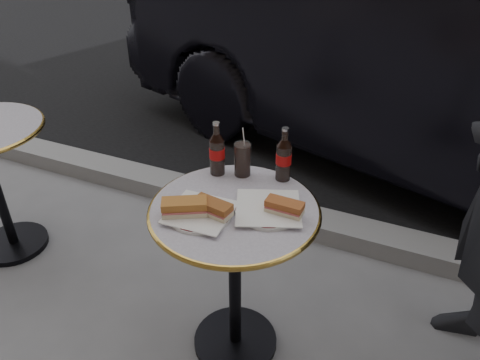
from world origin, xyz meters
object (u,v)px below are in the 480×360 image
at_px(cola_bottle_right, 284,154).
at_px(bistro_table, 235,282).
at_px(cola_glass, 242,159).
at_px(plate_left, 200,214).
at_px(parked_car, 451,56).
at_px(cola_bottle_left, 217,148).
at_px(plate_right, 268,210).

bearing_deg(cola_bottle_right, bistro_table, -110.06).
bearing_deg(cola_glass, plate_left, -94.64).
distance_m(cola_bottle_right, parked_car, 1.86).
relative_size(bistro_table, cola_glass, 5.34).
bearing_deg(cola_glass, cola_bottle_left, -162.22).
xyz_separation_m(plate_right, cola_bottle_right, (-0.03, 0.22, 0.10)).
distance_m(bistro_table, cola_bottle_left, 0.54).
height_order(cola_bottle_right, parked_car, parked_car).
bearing_deg(cola_bottle_left, plate_left, -75.98).
relative_size(bistro_table, plate_right, 3.09).
relative_size(plate_right, cola_bottle_left, 1.07).
height_order(plate_left, parked_car, parked_car).
relative_size(plate_right, cola_bottle_right, 1.08).
bearing_deg(bistro_table, cola_glass, 106.34).
xyz_separation_m(plate_right, parked_car, (0.49, 2.01, 0.03)).
xyz_separation_m(plate_left, cola_glass, (0.03, 0.31, 0.06)).
bearing_deg(parked_car, plate_left, 178.44).
distance_m(plate_left, cola_bottle_left, 0.31).
relative_size(plate_left, parked_car, 0.05).
bearing_deg(cola_bottle_right, plate_left, -117.91).
distance_m(plate_right, parked_car, 2.07).
relative_size(plate_left, cola_bottle_right, 1.02).
xyz_separation_m(plate_left, cola_bottle_right, (0.18, 0.34, 0.10)).
bearing_deg(cola_glass, bistro_table, -73.66).
xyz_separation_m(plate_right, cola_glass, (-0.18, 0.19, 0.06)).
height_order(plate_left, cola_bottle_right, cola_bottle_right).
bearing_deg(cola_glass, cola_bottle_right, 12.05).
height_order(plate_right, cola_glass, cola_glass).
bearing_deg(plate_left, bistro_table, 45.25).
height_order(cola_glass, parked_car, parked_car).
bearing_deg(parked_car, cola_bottle_left, 174.02).
distance_m(cola_bottle_left, parked_car, 2.00).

